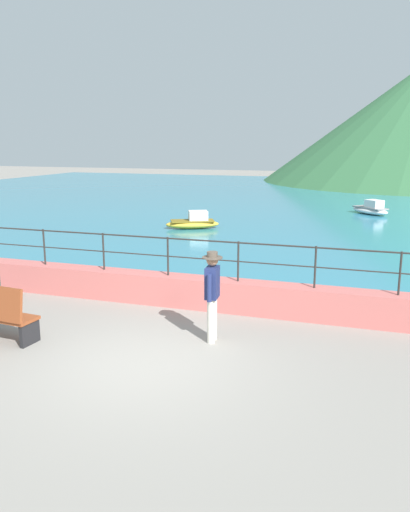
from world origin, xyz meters
TOP-DOWN VIEW (x-y plane):
  - ground_plane at (0.00, 0.00)m, footprint 120.00×120.00m
  - promenade_wall at (0.00, 3.20)m, footprint 20.00×0.56m
  - railing at (0.00, 3.20)m, footprint 18.44×0.04m
  - lake_water at (0.00, 25.84)m, footprint 64.00×44.32m
  - person_walking at (0.82, 1.34)m, footprint 0.38×0.57m
  - boat_0 at (3.46, 20.26)m, footprint 2.26×2.27m
  - boat_2 at (-3.77, 13.18)m, footprint 2.46×1.81m

SIDE VIEW (x-z plane):
  - ground_plane at x=0.00m, z-range 0.00..0.00m
  - lake_water at x=0.00m, z-range 0.00..0.06m
  - boat_0 at x=3.46m, z-range -0.05..0.71m
  - boat_2 at x=-3.77m, z-range -0.05..0.71m
  - promenade_wall at x=0.00m, z-range 0.00..0.70m
  - person_walking at x=0.82m, z-range 0.10..1.85m
  - railing at x=0.00m, z-range 0.87..1.77m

